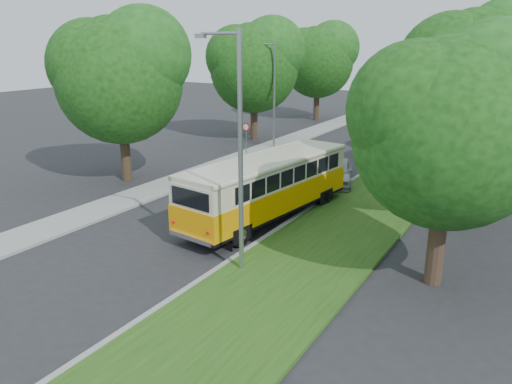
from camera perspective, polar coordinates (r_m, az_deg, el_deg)
The scene contains 13 objects.
ground at distance 21.65m, azimuth -7.76°, elevation -3.88°, with size 120.00×120.00×0.00m, color #28282A.
curb at distance 23.90m, azimuth 6.57°, elevation -1.61°, with size 0.20×70.00×0.15m, color gray.
grass_verge at distance 23.10m, azimuth 11.89°, elevation -2.57°, with size 4.50×70.00×0.13m, color #254C14.
sidewalk at distance 28.21m, azimuth -9.15°, elevation 1.16°, with size 2.20×70.00×0.12m, color gray.
treeline at distance 35.10m, azimuth 15.28°, elevation 13.62°, with size 24.27×41.91×9.46m.
lamppost_near at distance 16.09m, azimuth -2.07°, elevation 5.18°, with size 1.71×0.16×8.00m.
lamppost_far at distance 36.38m, azimuth 1.97°, elevation 11.43°, with size 1.71×0.16×7.50m.
warning_sign at distance 33.17m, azimuth -1.15°, elevation 6.69°, with size 0.56×0.10×2.50m.
vintage_bus at distance 21.88m, azimuth 1.32°, elevation 0.42°, with size 2.46×9.55×2.84m, color #FCA007, non-canonical shape.
car_silver at distance 27.81m, azimuth 9.23°, elevation 2.33°, with size 1.68×4.18×1.42m, color #A7A7AB.
car_white at distance 33.83m, azimuth 13.25°, elevation 4.68°, with size 1.47×4.21×1.39m, color white.
car_blue at distance 41.34m, azimuth 16.37°, elevation 6.62°, with size 1.90×4.68×1.36m, color #121850.
car_grey at distance 45.20m, azimuth 16.24°, elevation 7.50°, with size 2.31×5.01×1.39m, color #525559.
Camera 1 is at (12.75, -15.73, 7.68)m, focal length 35.00 mm.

